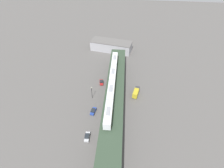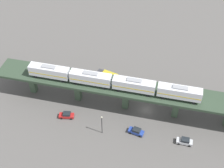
# 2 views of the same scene
# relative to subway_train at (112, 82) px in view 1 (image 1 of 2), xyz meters

# --- Properties ---
(ground_plane) EXTENTS (400.00, 400.00, 0.00)m
(ground_plane) POSITION_rel_subway_train_xyz_m (1.93, -10.26, -11.09)
(ground_plane) COLOR #514F4C
(elevated_viaduct) EXTENTS (13.16, 92.31, 8.55)m
(elevated_viaduct) POSITION_rel_subway_train_xyz_m (1.94, -10.46, -3.78)
(elevated_viaduct) COLOR #2C3D2C
(elevated_viaduct) RESTS_ON ground
(subway_train) EXTENTS (5.40, 49.88, 4.45)m
(subway_train) POSITION_rel_subway_train_xyz_m (0.00, 0.00, 0.00)
(subway_train) COLOR silver
(subway_train) RESTS_ON elevated_viaduct
(street_car_silver) EXTENTS (2.14, 4.49, 1.89)m
(street_car_silver) POSITION_rel_subway_train_xyz_m (-7.06, -22.83, -10.15)
(street_car_silver) COLOR #B7BABF
(street_car_silver) RESTS_ON ground
(street_car_red) EXTENTS (2.77, 4.70, 1.89)m
(street_car_red) POSITION_rel_subway_train_xyz_m (-7.40, 11.83, -10.15)
(street_car_red) COLOR #AD1E1E
(street_car_red) RESTS_ON ground
(street_car_blue) EXTENTS (2.39, 4.60, 1.89)m
(street_car_blue) POSITION_rel_subway_train_xyz_m (-7.46, -9.32, -10.15)
(street_car_blue) COLOR #233D93
(street_car_blue) RESTS_ON ground
(delivery_truck) EXTENTS (3.70, 7.51, 3.20)m
(delivery_truck) POSITION_rel_subway_train_xyz_m (11.63, 4.95, -9.33)
(delivery_truck) COLOR #333338
(delivery_truck) RESTS_ON ground
(street_lamp) EXTENTS (0.44, 0.44, 6.94)m
(street_lamp) POSITION_rel_subway_train_xyz_m (-9.94, 0.01, -6.98)
(street_lamp) COLOR black
(street_lamp) RESTS_ON ground
(warehouse_building) EXTENTS (29.89, 14.95, 6.80)m
(warehouse_building) POSITION_rel_subway_train_xyz_m (-6.85, 49.95, -7.68)
(warehouse_building) COLOR #99999E
(warehouse_building) RESTS_ON ground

